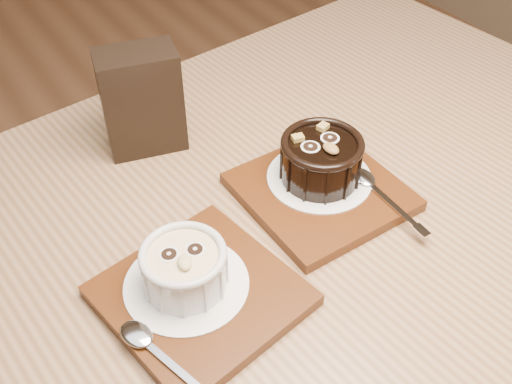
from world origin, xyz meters
TOP-DOWN VIEW (x-y plane):
  - table at (0.14, -0.06)m, footprint 1.27×0.91m
  - tray_left at (0.03, -0.08)m, footprint 0.21×0.21m
  - doily_left at (0.02, -0.07)m, footprint 0.13×0.13m
  - ramekin_white at (0.02, -0.07)m, footprint 0.09×0.09m
  - spoon_left at (-0.04, -0.13)m, footprint 0.06×0.14m
  - tray_right at (0.23, -0.03)m, footprint 0.18×0.18m
  - doily_right at (0.24, -0.01)m, footprint 0.13×0.13m
  - ramekin_dark at (0.24, -0.01)m, footprint 0.10×0.10m
  - spoon_right at (0.28, -0.08)m, footprint 0.03×0.13m
  - condiment_stand at (0.10, 0.18)m, footprint 0.11×0.08m

SIDE VIEW (x-z plane):
  - table at x=0.14m, z-range 0.28..1.03m
  - tray_left at x=0.03m, z-range 0.75..0.76m
  - tray_right at x=0.23m, z-range 0.75..0.76m
  - doily_left at x=0.02m, z-range 0.77..0.77m
  - doily_right at x=0.24m, z-range 0.77..0.77m
  - spoon_left at x=-0.04m, z-range 0.77..0.77m
  - spoon_right at x=0.28m, z-range 0.77..0.77m
  - ramekin_white at x=0.02m, z-range 0.77..0.82m
  - ramekin_dark at x=0.24m, z-range 0.77..0.83m
  - condiment_stand at x=0.10m, z-range 0.75..0.89m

